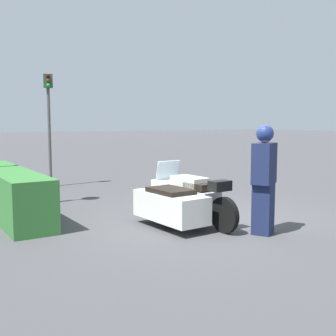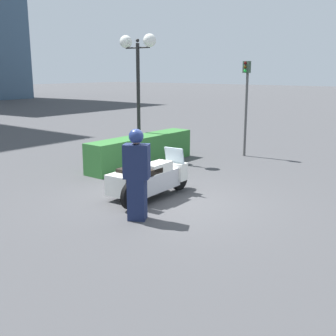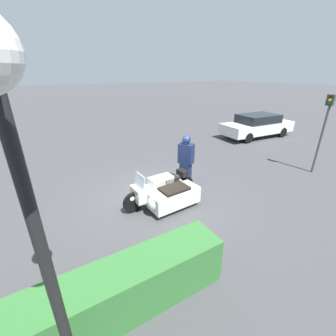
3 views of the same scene
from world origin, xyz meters
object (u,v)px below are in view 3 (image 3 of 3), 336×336
object	(u,v)px
hedge_bush_curbside	(106,299)
twin_lamp_post	(9,136)
officer_rider	(186,160)
police_motorcycle	(166,193)
parked_car_background	(257,125)
traffic_light_far	(325,123)

from	to	relation	value
hedge_bush_curbside	twin_lamp_post	xyz separation A→B (m)	(0.61, 0.67, 2.96)
officer_rider	hedge_bush_curbside	xyz separation A→B (m)	(3.98, 3.40, -0.52)
hedge_bush_curbside	officer_rider	bearing A→B (deg)	-139.50
police_motorcycle	officer_rider	bearing A→B (deg)	-150.04
officer_rider	parked_car_background	bearing A→B (deg)	172.99
twin_lamp_post	traffic_light_far	distance (m)	10.16
police_motorcycle	twin_lamp_post	distance (m)	5.41
hedge_bush_curbside	police_motorcycle	bearing A→B (deg)	-136.14
police_motorcycle	traffic_light_far	size ratio (longest dim) A/B	0.83
officer_rider	twin_lamp_post	distance (m)	6.60
hedge_bush_curbside	twin_lamp_post	distance (m)	3.10
police_motorcycle	officer_rider	world-z (taller)	officer_rider
traffic_light_far	hedge_bush_curbside	bearing A→B (deg)	8.54
parked_car_background	officer_rider	bearing A→B (deg)	-153.70
officer_rider	twin_lamp_post	world-z (taller)	twin_lamp_post
officer_rider	twin_lamp_post	bearing A→B (deg)	12.53
hedge_bush_curbside	traffic_light_far	world-z (taller)	traffic_light_far
twin_lamp_post	traffic_light_far	bearing A→B (deg)	-167.04
police_motorcycle	hedge_bush_curbside	distance (m)	3.60
police_motorcycle	parked_car_background	world-z (taller)	parked_car_background
traffic_light_far	police_motorcycle	bearing A→B (deg)	-9.12
police_motorcycle	traffic_light_far	bearing A→B (deg)	168.94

